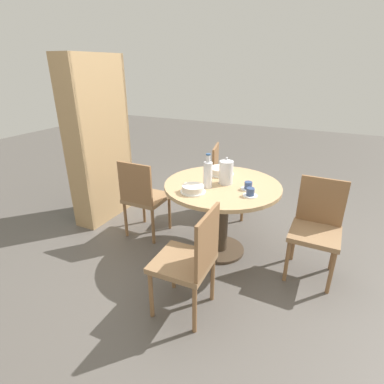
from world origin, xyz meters
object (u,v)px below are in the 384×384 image
(water_bottle, at_px, (208,174))
(bookshelf, at_px, (100,144))
(cup_b, at_px, (250,193))
(chair_b, at_px, (144,196))
(chair_c, at_px, (190,259))
(chair_d, at_px, (317,226))
(cake_main, at_px, (221,171))
(chair_a, at_px, (225,178))
(cake_second, at_px, (193,189))
(cup_a, at_px, (248,186))
(coffee_pot, at_px, (226,172))

(water_bottle, bearing_deg, bookshelf, 79.47)
(cup_b, bearing_deg, chair_b, 85.59)
(chair_c, xyz_separation_m, chair_d, (0.93, -0.80, 0.00))
(cake_main, bearing_deg, bookshelf, 94.34)
(chair_a, relative_size, bookshelf, 0.46)
(bookshelf, bearing_deg, cup_b, 81.03)
(chair_d, relative_size, cake_second, 3.94)
(bookshelf, bearing_deg, cake_second, 72.75)
(chair_d, xyz_separation_m, cake_second, (-0.35, 1.05, 0.30))
(chair_b, height_order, chair_d, same)
(chair_a, bearing_deg, cup_a, -162.32)
(chair_a, relative_size, cup_b, 6.91)
(chair_b, distance_m, water_bottle, 0.88)
(cake_main, bearing_deg, cup_b, -134.11)
(chair_b, xyz_separation_m, bookshelf, (0.21, 0.72, 0.45))
(chair_c, xyz_separation_m, coffee_pot, (0.91, 0.06, 0.39))
(chair_a, height_order, cake_main, chair_a)
(bookshelf, bearing_deg, chair_d, 87.87)
(chair_c, height_order, cup_b, chair_c)
(bookshelf, height_order, cup_b, bookshelf)
(chair_a, height_order, coffee_pot, coffee_pot)
(cake_second, bearing_deg, water_bottle, -23.20)
(cup_b, bearing_deg, cup_a, 22.91)
(chair_b, relative_size, cup_a, 6.91)
(chair_b, bearing_deg, cup_a, -178.07)
(chair_b, xyz_separation_m, cake_main, (0.32, -0.77, 0.31))
(cake_main, relative_size, cup_a, 2.06)
(chair_a, height_order, chair_c, same)
(chair_a, distance_m, chair_c, 1.76)
(bookshelf, distance_m, water_bottle, 1.53)
(chair_b, relative_size, cup_b, 6.91)
(water_bottle, relative_size, cup_b, 2.49)
(coffee_pot, height_order, water_bottle, water_bottle)
(bookshelf, xyz_separation_m, cup_b, (-0.30, -1.92, -0.15))
(cake_second, bearing_deg, bookshelf, 72.75)
(chair_d, height_order, cake_main, chair_d)
(coffee_pot, height_order, cake_second, coffee_pot)
(chair_a, relative_size, chair_c, 1.00)
(chair_a, distance_m, cup_b, 1.20)
(chair_a, relative_size, cake_second, 3.94)
(water_bottle, height_order, cup_a, water_bottle)
(chair_d, height_order, coffee_pot, coffee_pot)
(cake_second, distance_m, cup_a, 0.51)
(bookshelf, distance_m, cake_second, 1.51)
(chair_c, distance_m, coffee_pot, 0.99)
(cake_main, distance_m, cake_second, 0.56)
(cake_second, bearing_deg, coffee_pot, -29.56)
(chair_d, relative_size, water_bottle, 2.77)
(chair_c, distance_m, cup_a, 0.93)
(water_bottle, bearing_deg, cup_a, -71.88)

